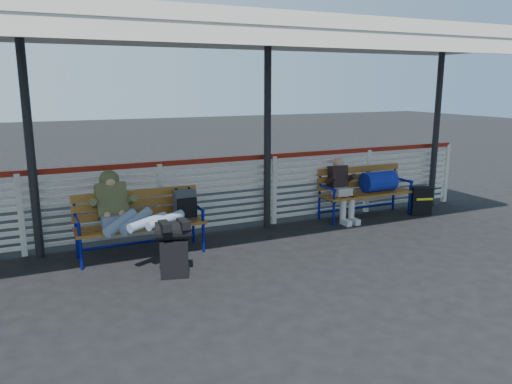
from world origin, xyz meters
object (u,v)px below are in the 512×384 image
companion_person (342,188)px  suitcase_side (420,201)px  bench_right (372,184)px  luggage_stack (174,247)px  bench_left (152,214)px  traveler_man (134,216)px

companion_person → suitcase_side: size_ratio=2.17×
bench_right → suitcase_side: bench_right is taller
luggage_stack → companion_person: 3.71m
bench_left → bench_right: size_ratio=1.00×
bench_left → companion_person: bearing=5.0°
bench_right → companion_person: companion_person is taller
luggage_stack → suitcase_side: 5.17m
suitcase_side → bench_right: bearing=178.7°
suitcase_side → luggage_stack: bearing=-151.3°
traveler_man → bench_right: bearing=8.6°
luggage_stack → companion_person: companion_person is taller
luggage_stack → bench_left: bearing=106.0°
luggage_stack → suitcase_side: luggage_stack is taller
luggage_stack → traveler_man: traveler_man is taller
companion_person → suitcase_side: companion_person is taller
bench_left → traveler_man: size_ratio=1.10×
companion_person → luggage_stack: bearing=-158.8°
luggage_stack → suitcase_side: bearing=26.7°
luggage_stack → bench_right: bearing=33.0°
traveler_man → companion_person: 3.86m
traveler_man → companion_person: bearing=9.8°
luggage_stack → traveler_man: (-0.35, 0.69, 0.27)m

